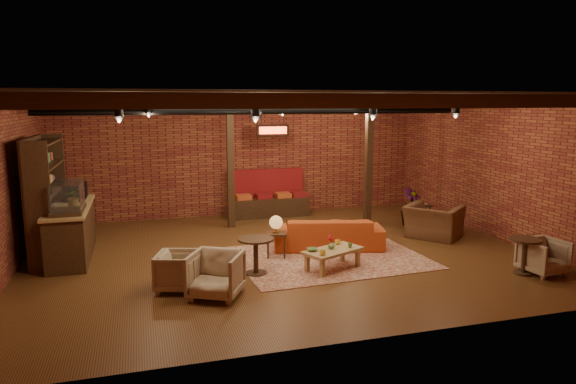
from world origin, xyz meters
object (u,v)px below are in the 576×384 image
object	(u,v)px
plant_tall	(413,170)
side_table_lamp	(276,226)
side_table_book	(420,206)
armchair_b	(216,272)
armchair_right	(434,216)
armchair_a	(179,269)
armchair_far	(544,255)
sofa	(328,233)
round_table_right	(525,250)
coffee_table	(332,251)
round_table_left	(256,250)

from	to	relation	value
plant_tall	side_table_lamp	bearing A→B (deg)	-158.12
side_table_lamp	side_table_book	distance (m)	4.52
armchair_b	armchair_right	size ratio (longest dim) A/B	0.69
armchair_a	armchair_right	bearing A→B (deg)	-56.12
armchair_far	plant_tall	size ratio (longest dim) A/B	0.25
side_table_lamp	armchair_b	distance (m)	2.35
sofa	round_table_right	distance (m)	3.78
coffee_table	sofa	bearing A→B (deg)	72.11
side_table_lamp	armchair_a	world-z (taller)	side_table_lamp
armchair_a	armchair_right	xyz separation A→B (m)	(5.84, 1.72, 0.15)
coffee_table	armchair_a	xyz separation A→B (m)	(-2.80, -0.26, 0.01)
round_table_right	armchair_right	bearing A→B (deg)	94.10
armchair_b	side_table_book	distance (m)	6.65
side_table_book	plant_tall	size ratio (longest dim) A/B	0.19
sofa	armchair_b	world-z (taller)	armchair_b
round_table_left	armchair_far	size ratio (longest dim) A/B	0.95
side_table_lamp	round_table_right	xyz separation A→B (m)	(4.01, -2.27, -0.20)
armchair_a	coffee_table	bearing A→B (deg)	-67.27
side_table_lamp	armchair_far	world-z (taller)	side_table_lamp
sofa	side_table_lamp	world-z (taller)	side_table_lamp
side_table_lamp	plant_tall	distance (m)	4.30
side_table_lamp	sofa	bearing A→B (deg)	12.62
coffee_table	plant_tall	distance (m)	4.24
armchair_b	armchair_right	world-z (taller)	armchair_right
armchair_b	side_table_book	bearing A→B (deg)	58.97
side_table_lamp	side_table_book	size ratio (longest dim) A/B	1.56
armchair_right	round_table_right	world-z (taller)	armchair_right
armchair_a	round_table_left	bearing A→B (deg)	-56.34
coffee_table	round_table_right	xyz separation A→B (m)	(3.23, -1.20, 0.09)
side_table_lamp	armchair_right	bearing A→B (deg)	5.87
coffee_table	round_table_left	size ratio (longest dim) A/B	1.88
side_table_lamp	armchair_a	size ratio (longest dim) A/B	1.20
sofa	coffee_table	bearing A→B (deg)	86.39
sofa	round_table_left	xyz separation A→B (m)	(-1.84, -1.20, 0.12)
round_table_right	coffee_table	bearing A→B (deg)	159.53
armchair_b	armchair_a	bearing A→B (deg)	165.95
armchair_right	armchair_far	xyz separation A→B (m)	(0.54, -2.75, -0.16)
coffee_table	plant_tall	size ratio (longest dim) A/B	0.45
armchair_right	plant_tall	distance (m)	1.49
sofa	side_table_lamp	distance (m)	1.29
round_table_left	armchair_right	xyz separation A→B (m)	(4.45, 1.32, 0.06)
round_table_left	plant_tall	world-z (taller)	plant_tall
round_table_right	sofa	bearing A→B (deg)	137.66
armchair_b	side_table_book	size ratio (longest dim) A/B	1.49
armchair_b	round_table_right	distance (m)	5.51
round_table_left	sofa	bearing A→B (deg)	32.96
armchair_right	plant_tall	size ratio (longest dim) A/B	0.41
side_table_lamp	plant_tall	size ratio (longest dim) A/B	0.30
armchair_b	armchair_right	distance (m)	5.74
armchair_a	round_table_right	world-z (taller)	armchair_a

